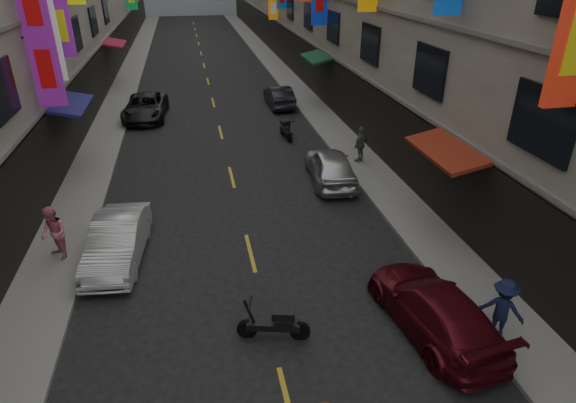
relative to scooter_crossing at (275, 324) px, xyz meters
name	(u,v)px	position (x,y,z in m)	size (l,w,h in m)	color
sidewalk_left	(125,84)	(-6.08, 27.92, -0.38)	(2.00, 90.00, 0.12)	slate
sidewalk_right	(286,77)	(5.92, 27.92, -0.38)	(2.00, 90.00, 0.12)	slate
street_awnings	(194,97)	(-1.34, 11.92, 2.56)	(13.99, 35.20, 0.41)	#175416
lane_markings	(210,91)	(-0.08, 24.92, -0.44)	(0.12, 80.20, 0.01)	gold
scooter_crossing	(275,324)	(0.00, 0.00, 0.00)	(1.77, 0.70, 1.14)	black
scooter_far_right	(286,130)	(3.17, 14.32, 0.00)	(0.52, 1.80, 1.14)	black
car_left_mid	(117,241)	(-4.08, 4.36, 0.23)	(1.42, 4.08, 1.34)	silver
car_left_far	(145,107)	(-4.08, 19.30, 0.23)	(2.23, 4.84, 1.35)	black
car_right_near	(434,309)	(3.92, -0.48, 0.20)	(1.80, 4.43, 1.29)	#590F18
car_right_mid	(331,166)	(3.91, 8.65, 0.26)	(1.66, 4.13, 1.41)	silver
car_right_far	(279,96)	(3.92, 20.19, 0.20)	(1.35, 3.87, 1.28)	#24242B
pedestrian_lfar	(54,233)	(-5.89, 4.66, 0.54)	(0.83, 0.57, 1.72)	#D87287
pedestrian_rnear	(502,308)	(5.32, -1.10, 0.48)	(1.03, 0.53, 1.60)	#121732
pedestrian_rfar	(361,144)	(5.76, 10.25, 0.50)	(0.96, 0.55, 1.64)	#5F5F62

